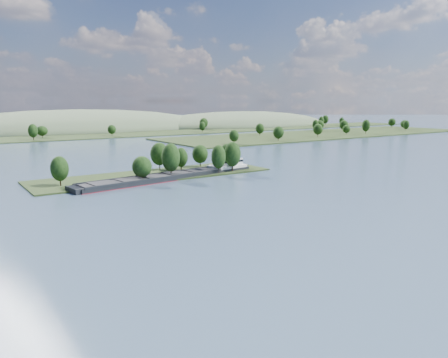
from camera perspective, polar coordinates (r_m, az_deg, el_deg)
ground at (r=133.46m, az=2.01°, el=-3.21°), size 1800.00×1800.00×0.00m
tree_island at (r=185.48m, az=-7.21°, el=1.77°), size 100.00×30.26×14.85m
right_bank at (r=420.73m, az=13.18°, el=5.81°), size 320.00×90.00×14.84m
back_shoreline at (r=394.71m, az=-21.94°, el=5.03°), size 900.00×60.00×15.32m
hill_east at (r=566.69m, az=2.34°, el=7.03°), size 260.00×140.00×36.00m
hill_west at (r=504.58m, az=-18.51°, el=6.13°), size 320.00×160.00×44.00m
cargo_barge at (r=179.19m, az=-5.66°, el=0.64°), size 81.71×20.80×10.97m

